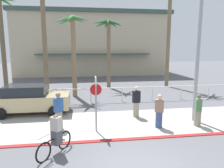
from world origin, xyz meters
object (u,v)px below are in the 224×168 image
(car_tan_1, at_px, (30,99))
(pedestrian_1, at_px, (159,113))
(palm_tree_6, at_px, (170,11))
(streetlight_curb, at_px, (202,38))
(palm_tree_5, at_px, (109,37))
(pedestrian_0, at_px, (59,112))
(cyclist_black_0, at_px, (56,136))
(pedestrian_2, at_px, (198,112))
(palm_tree_2, at_px, (0,23))
(palm_tree_4, at_px, (73,36))
(palm_tree_3, at_px, (43,16))
(stop_sign_bike_lane, at_px, (96,96))
(pedestrian_3, at_px, (136,103))

(car_tan_1, relative_size, pedestrian_1, 2.67)
(palm_tree_6, xyz_separation_m, pedestrian_1, (-4.78, -10.55, -6.51))
(streetlight_curb, xyz_separation_m, palm_tree_5, (-3.28, 10.15, 0.51))
(palm_tree_6, height_order, pedestrian_0, palm_tree_6)
(cyclist_black_0, xyz_separation_m, pedestrian_2, (6.59, 1.85, 0.04))
(pedestrian_2, bearing_deg, palm_tree_2, 141.98)
(palm_tree_4, height_order, palm_tree_6, palm_tree_6)
(palm_tree_5, relative_size, pedestrian_2, 3.99)
(palm_tree_2, distance_m, palm_tree_3, 3.70)
(streetlight_curb, relative_size, palm_tree_3, 0.87)
(stop_sign_bike_lane, bearing_deg, pedestrian_2, 0.28)
(palm_tree_5, bearing_deg, palm_tree_6, -0.78)
(palm_tree_5, height_order, pedestrian_0, palm_tree_5)
(stop_sign_bike_lane, bearing_deg, pedestrian_3, 37.19)
(car_tan_1, relative_size, pedestrian_3, 2.52)
(palm_tree_3, distance_m, pedestrian_3, 10.46)
(streetlight_curb, relative_size, pedestrian_0, 4.24)
(pedestrian_0, bearing_deg, palm_tree_2, 121.10)
(palm_tree_2, height_order, pedestrian_2, palm_tree_2)
(streetlight_curb, bearing_deg, palm_tree_2, 144.01)
(pedestrian_0, relative_size, pedestrian_3, 1.01)
(palm_tree_2, bearing_deg, palm_tree_6, 4.44)
(cyclist_black_0, relative_size, pedestrian_3, 0.88)
(car_tan_1, bearing_deg, palm_tree_5, 53.08)
(palm_tree_3, distance_m, palm_tree_4, 3.00)
(palm_tree_3, xyz_separation_m, palm_tree_6, (11.31, 2.11, 0.99))
(streetlight_curb, bearing_deg, palm_tree_3, 137.62)
(car_tan_1, height_order, pedestrian_2, car_tan_1)
(palm_tree_4, xyz_separation_m, pedestrian_2, (6.22, -7.37, -3.96))
(palm_tree_6, bearing_deg, pedestrian_3, -121.71)
(pedestrian_1, bearing_deg, streetlight_curb, 12.15)
(car_tan_1, bearing_deg, palm_tree_4, 59.63)
(palm_tree_2, relative_size, pedestrian_0, 4.48)
(palm_tree_2, xyz_separation_m, pedestrian_1, (10.08, -9.40, -5.06))
(palm_tree_5, height_order, cyclist_black_0, palm_tree_5)
(stop_sign_bike_lane, xyz_separation_m, palm_tree_4, (-1.22, 7.40, 3.01))
(palm_tree_3, bearing_deg, pedestrian_0, -77.26)
(car_tan_1, height_order, pedestrian_0, pedestrian_0)
(stop_sign_bike_lane, bearing_deg, cyclist_black_0, -131.03)
(cyclist_black_0, xyz_separation_m, pedestrian_1, (4.61, 1.88, 0.07))
(pedestrian_1, relative_size, pedestrian_3, 0.95)
(cyclist_black_0, height_order, pedestrian_3, pedestrian_3)
(palm_tree_6, distance_m, pedestrian_1, 13.28)
(palm_tree_2, relative_size, palm_tree_6, 0.80)
(car_tan_1, distance_m, pedestrian_0, 3.26)
(palm_tree_4, bearing_deg, palm_tree_6, 19.61)
(palm_tree_4, bearing_deg, car_tan_1, -120.37)
(palm_tree_3, height_order, palm_tree_5, palm_tree_3)
(pedestrian_3, bearing_deg, streetlight_curb, -23.34)
(pedestrian_0, distance_m, pedestrian_3, 4.23)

